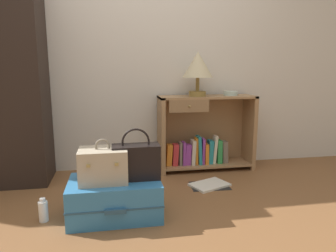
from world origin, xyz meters
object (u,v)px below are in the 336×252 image
(suitcase_large, at_px, (115,198))
(open_book_on_floor, at_px, (209,185))
(bowl, at_px, (231,93))
(bottle, at_px, (43,211))
(bookshelf, at_px, (203,136))
(table_lamp, at_px, (198,66))
(train_case, at_px, (103,165))
(handbag, at_px, (136,161))

(suitcase_large, distance_m, open_book_on_floor, 0.96)
(open_book_on_floor, bearing_deg, suitcase_large, -152.74)
(bowl, height_order, bottle, bowl)
(suitcase_large, xyz_separation_m, bottle, (-0.49, 0.00, -0.06))
(bottle, height_order, open_book_on_floor, bottle)
(bookshelf, relative_size, table_lamp, 2.25)
(table_lamp, relative_size, bottle, 2.58)
(train_case, bearing_deg, bookshelf, 43.59)
(suitcase_large, height_order, open_book_on_floor, suitcase_large)
(bowl, relative_size, train_case, 0.44)
(table_lamp, distance_m, bottle, 1.89)
(table_lamp, relative_size, open_book_on_floor, 1.12)
(bottle, bearing_deg, suitcase_large, -0.31)
(table_lamp, relative_size, suitcase_large, 0.67)
(table_lamp, relative_size, bowl, 3.01)
(bookshelf, relative_size, bottle, 5.81)
(bowl, xyz_separation_m, suitcase_large, (-1.21, -0.93, -0.66))
(table_lamp, bearing_deg, open_book_on_floor, -89.82)
(train_case, height_order, bottle, train_case)
(handbag, xyz_separation_m, bottle, (-0.65, 0.00, -0.32))
(bottle, bearing_deg, open_book_on_floor, 17.91)
(table_lamp, relative_size, train_case, 1.33)
(table_lamp, distance_m, handbag, 1.31)
(bowl, relative_size, open_book_on_floor, 0.37)
(bookshelf, relative_size, open_book_on_floor, 2.53)
(train_case, distance_m, bottle, 0.52)
(bottle, bearing_deg, handbag, -0.21)
(bookshelf, distance_m, table_lamp, 0.72)
(bowl, bearing_deg, bookshelf, 178.97)
(bowl, xyz_separation_m, bottle, (-1.70, -0.93, -0.71))
(bookshelf, bearing_deg, table_lamp, -155.35)
(bottle, bearing_deg, train_case, -2.62)
(bookshelf, height_order, table_lamp, table_lamp)
(handbag, bearing_deg, suitcase_large, -179.87)
(handbag, relative_size, bottle, 2.17)
(bottle, bearing_deg, bowl, 28.59)
(table_lamp, height_order, open_book_on_floor, table_lamp)
(suitcase_large, bearing_deg, bowl, 37.61)
(suitcase_large, relative_size, bottle, 3.84)
(train_case, bearing_deg, open_book_on_floor, 26.21)
(bowl, relative_size, bottle, 0.86)
(bookshelf, xyz_separation_m, handbag, (-0.77, -0.93, 0.05))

